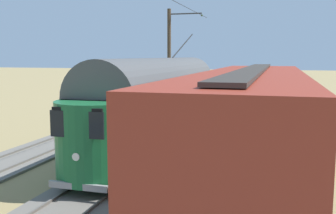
{
  "coord_description": "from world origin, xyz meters",
  "views": [
    {
      "loc": [
        -3.24,
        17.43,
        4.4
      ],
      "look_at": [
        2.24,
        -1.66,
        1.8
      ],
      "focal_mm": 41.73,
      "sensor_mm": 36.0,
      "label": 1
    }
  ],
  "objects": [
    {
      "name": "vintage_streetcar",
      "position": [
        2.45,
        -1.11,
        2.26
      ],
      "size": [
        2.65,
        17.11,
        5.68
      ],
      "color": "#196033",
      "rests_on": "ground"
    },
    {
      "name": "track_adjacent_siding",
      "position": [
        -2.45,
        -0.31,
        0.05
      ],
      "size": [
        2.8,
        80.0,
        0.18
      ],
      "color": "#666059",
      "rests_on": "ground"
    },
    {
      "name": "ground_plane",
      "position": [
        0.0,
        0.0,
        0.0
      ],
      "size": [
        220.0,
        220.0,
        0.0
      ],
      "primitive_type": "plane",
      "color": "#937F51"
    },
    {
      "name": "track_third_siding",
      "position": [
        2.45,
        -0.31,
        0.05
      ],
      "size": [
        2.8,
        80.0,
        0.18
      ],
      "color": "#666059",
      "rests_on": "ground"
    },
    {
      "name": "catenary_pole_foreground",
      "position": [
        4.88,
        -11.4,
        4.12
      ],
      "size": [
        2.72,
        0.28,
        7.92
      ],
      "color": "#423323",
      "rests_on": "ground"
    },
    {
      "name": "track_outer_siding",
      "position": [
        7.35,
        -0.31,
        0.05
      ],
      "size": [
        2.8,
        80.0,
        0.18
      ],
      "color": "#666059",
      "rests_on": "ground"
    },
    {
      "name": "boxcar_adjacent",
      "position": [
        -2.45,
        5.45,
        2.17
      ],
      "size": [
        2.96,
        14.37,
        3.85
      ],
      "color": "maroon",
      "rests_on": "ground"
    }
  ]
}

